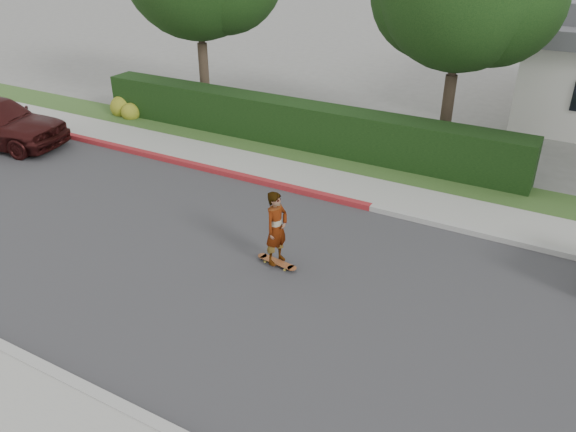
% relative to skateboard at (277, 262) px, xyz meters
% --- Properties ---
extents(ground, '(120.00, 120.00, 0.00)m').
position_rel_skateboard_xyz_m(ground, '(-0.18, -0.63, -0.09)').
color(ground, slate).
rests_on(ground, ground).
extents(road, '(60.00, 8.00, 0.01)m').
position_rel_skateboard_xyz_m(road, '(-0.18, -0.63, -0.08)').
color(road, '#2D2D30').
rests_on(road, ground).
extents(curb_near, '(60.00, 0.20, 0.15)m').
position_rel_skateboard_xyz_m(curb_near, '(-0.18, -4.73, -0.01)').
color(curb_near, '#9E9E99').
rests_on(curb_near, ground).
extents(curb_far, '(60.00, 0.20, 0.15)m').
position_rel_skateboard_xyz_m(curb_far, '(-0.18, 3.47, -0.01)').
color(curb_far, '#9E9E99').
rests_on(curb_far, ground).
extents(curb_red_section, '(12.00, 0.21, 0.15)m').
position_rel_skateboard_xyz_m(curb_red_section, '(-5.18, 3.47, -0.01)').
color(curb_red_section, maroon).
rests_on(curb_red_section, ground).
extents(sidewalk_far, '(60.00, 1.60, 0.12)m').
position_rel_skateboard_xyz_m(sidewalk_far, '(-0.18, 4.37, -0.03)').
color(sidewalk_far, gray).
rests_on(sidewalk_far, ground).
extents(planting_strip, '(60.00, 1.60, 0.10)m').
position_rel_skateboard_xyz_m(planting_strip, '(-0.18, 5.97, -0.04)').
color(planting_strip, '#2D4C1E').
rests_on(planting_strip, ground).
extents(hedge, '(15.00, 1.00, 1.50)m').
position_rel_skateboard_xyz_m(hedge, '(-3.18, 6.57, 0.66)').
color(hedge, black).
rests_on(hedge, ground).
extents(flowering_shrub, '(1.40, 1.00, 0.90)m').
position_rel_skateboard_xyz_m(flowering_shrub, '(-10.19, 6.11, 0.24)').
color(flowering_shrub, '#2D4C19').
rests_on(flowering_shrub, ground).
extents(skateboard, '(1.04, 0.34, 0.09)m').
position_rel_skateboard_xyz_m(skateboard, '(0.00, 0.00, 0.00)').
color(skateboard, '#B39831').
rests_on(skateboard, ground).
extents(skateboarder, '(0.50, 0.67, 1.67)m').
position_rel_skateboard_xyz_m(skateboarder, '(0.00, -0.00, 0.85)').
color(skateboarder, white).
rests_on(skateboarder, skateboard).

